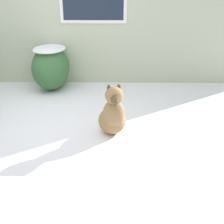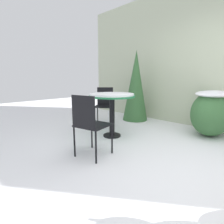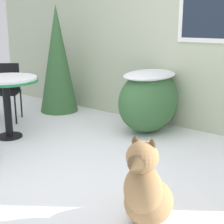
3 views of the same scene
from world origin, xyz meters
name	(u,v)px [view 3 (image 3 of 3)]	position (x,y,z in m)	size (l,w,h in m)	color
ground_plane	(74,178)	(0.00, 0.00, 0.00)	(16.00, 16.00, 0.00)	white
house_wall	(188,14)	(0.04, 2.20, 1.59)	(8.00, 0.10, 3.11)	#B2BC9E
shrub_left	(149,99)	(-0.24, 1.72, 0.46)	(0.71, 1.05, 0.86)	#386638
evergreen_bush	(57,59)	(-2.05, 1.73, 0.88)	(0.64, 0.64, 1.77)	#386638
patio_table	(6,87)	(-1.54, 0.35, 0.68)	(0.83, 0.83, 0.81)	black
patio_chair_near_table	(6,89)	(-2.29, 0.86, 0.49)	(0.58, 0.58, 0.87)	black
dog	(146,192)	(1.00, -0.25, 0.28)	(0.44, 0.65, 0.73)	#937047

